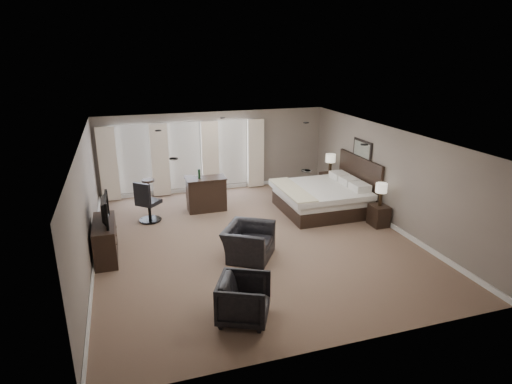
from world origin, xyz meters
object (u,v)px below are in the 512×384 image
object	(u,v)px
nightstand_far	(329,183)
tv	(103,220)
dresser	(105,240)
desk_chair	(149,201)
bar_counter	(206,194)
bed	(325,186)
nightstand_near	(379,215)
lamp_far	(330,164)
bar_stool_right	(190,188)
bar_stool_left	(149,192)
armchair_near	(248,237)
lamp_near	(381,195)
armchair_far	(244,297)

from	to	relation	value
nightstand_far	tv	world-z (taller)	tv
nightstand_far	dresser	size ratio (longest dim) A/B	0.44
tv	desk_chair	bearing A→B (deg)	-30.08
desk_chair	bar_counter	bearing A→B (deg)	-125.78
bed	nightstand_near	distance (m)	1.77
nightstand_near	nightstand_far	distance (m)	2.90
lamp_far	bar_stool_right	size ratio (longest dim) A/B	0.87
nightstand_near	bar_counter	distance (m)	4.87
bar_stool_left	bar_stool_right	world-z (taller)	bar_stool_left
bar_counter	bar_stool_left	xyz separation A→B (m)	(-1.56, 0.98, -0.10)
lamp_far	armchair_near	size ratio (longest dim) A/B	0.57
dresser	desk_chair	xyz separation A→B (m)	(1.10, 1.91, 0.15)
nightstand_far	desk_chair	size ratio (longest dim) A/B	0.56
lamp_far	dresser	size ratio (longest dim) A/B	0.44
lamp_near	bar_stool_left	xyz separation A→B (m)	(-5.73, 3.50, -0.47)
lamp_far	desk_chair	world-z (taller)	lamp_far
bed	armchair_near	xyz separation A→B (m)	(-2.96, -2.16, -0.27)
bar_stool_right	bed	bearing A→B (deg)	-31.69
armchair_far	nightstand_far	bearing A→B (deg)	-12.34
lamp_far	bar_stool_left	size ratio (longest dim) A/B	0.82
nightstand_near	lamp_near	distance (m)	0.59
dresser	armchair_near	size ratio (longest dim) A/B	1.29
nightstand_near	bar_counter	xyz separation A→B (m)	(-4.16, 2.52, 0.22)
dresser	desk_chair	distance (m)	2.21
nightstand_far	tv	distance (m)	7.43
nightstand_far	bar_stool_right	distance (m)	4.52
bar_counter	desk_chair	xyz separation A→B (m)	(-1.65, -0.36, 0.08)
armchair_near	armchair_far	bearing A→B (deg)	-165.34
lamp_near	dresser	world-z (taller)	lamp_near
bed	desk_chair	size ratio (longest dim) A/B	2.08
bed	dresser	bearing A→B (deg)	-168.78
tv	bar_counter	size ratio (longest dim) A/B	0.92
nightstand_far	bar_stool_right	bearing A→B (deg)	170.42
lamp_far	tv	distance (m)	7.41
nightstand_far	desk_chair	world-z (taller)	desk_chair
bed	lamp_far	distance (m)	1.71
lamp_far	nightstand_far	bearing A→B (deg)	0.00
nightstand_far	dresser	xyz separation A→B (m)	(-6.92, -2.65, 0.10)
bar_counter	lamp_near	bearing A→B (deg)	-31.17
bed	tv	world-z (taller)	bed
bar_counter	bar_stool_right	size ratio (longest dim) A/B	1.54
bed	bar_stool_right	world-z (taller)	bed
lamp_far	armchair_far	world-z (taller)	lamp_far
dresser	bar_stool_left	bearing A→B (deg)	69.79
lamp_near	bar_stool_left	size ratio (longest dim) A/B	0.77
bed	nightstand_near	xyz separation A→B (m)	(0.89, -1.45, -0.48)
lamp_near	lamp_far	world-z (taller)	lamp_far
lamp_near	nightstand_near	bearing A→B (deg)	0.00
bar_counter	bar_stool_right	distance (m)	1.18
lamp_far	armchair_far	xyz separation A→B (m)	(-4.60, -5.86, -0.53)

